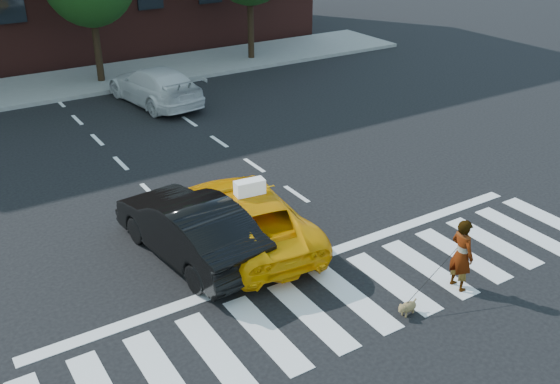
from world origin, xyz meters
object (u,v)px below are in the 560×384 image
at_px(taxi, 246,216).
at_px(black_sedan, 189,227).
at_px(dog, 407,307).
at_px(white_suv, 155,85).
at_px(woman, 462,255).

height_order(taxi, black_sedan, black_sedan).
relative_size(taxi, black_sedan, 1.08).
bearing_deg(dog, white_suv, 78.02).
xyz_separation_m(taxi, dog, (1.20, -3.97, -0.47)).
height_order(taxi, dog, taxi).
bearing_deg(woman, white_suv, 5.76).
xyz_separation_m(black_sedan, dog, (2.52, -4.08, -0.53)).
distance_m(white_suv, dog, 14.44).
xyz_separation_m(taxi, black_sedan, (-1.33, 0.11, 0.06)).
bearing_deg(taxi, woman, 131.12).
height_order(woman, dog, woman).
bearing_deg(black_sedan, woman, 128.39).
xyz_separation_m(black_sedan, white_suv, (3.40, 10.33, -0.02)).
relative_size(black_sedan, white_suv, 0.90).
bearing_deg(taxi, white_suv, -94.86).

